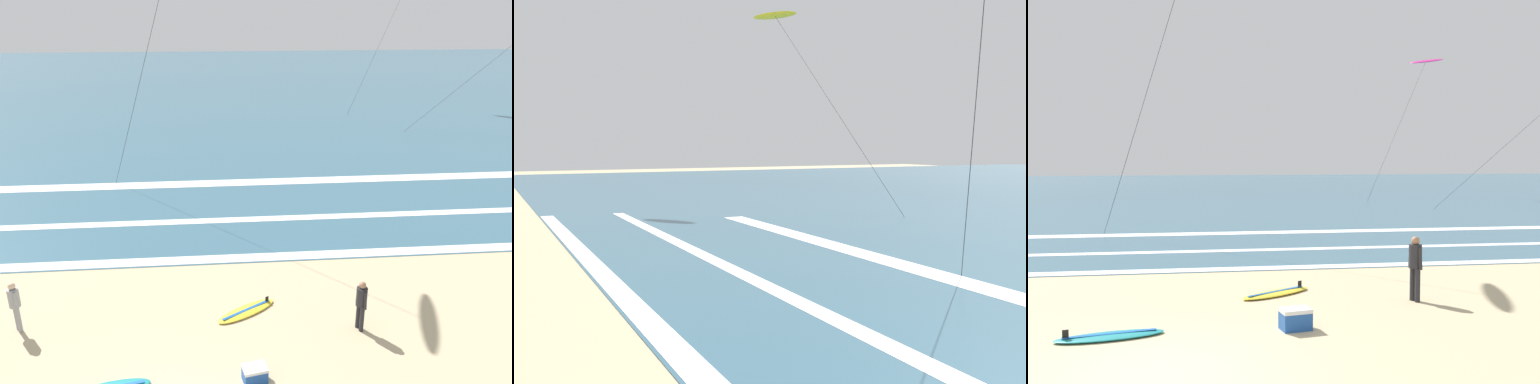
# 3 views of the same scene
# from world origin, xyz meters

# --- Properties ---
(wave_foam_shoreline) EXTENTS (44.95, 0.62, 0.01)m
(wave_foam_shoreline) POSITION_xyz_m (-1.26, 8.76, 0.01)
(wave_foam_shoreline) COLOR white
(wave_foam_shoreline) RESTS_ON ocean_surface
(wave_foam_mid_break) EXTENTS (45.81, 0.56, 0.01)m
(wave_foam_mid_break) POSITION_xyz_m (-0.37, 12.37, 0.01)
(wave_foam_mid_break) COLOR white
(wave_foam_mid_break) RESTS_ON ocean_surface
(kite_yellow_low_near) EXTENTS (12.15, 3.36, 12.36)m
(kite_yellow_low_near) POSITION_xyz_m (-25.44, 23.20, 12.05)
(kite_yellow_low_near) COLOR yellow
(kite_yellow_low_near) RESTS_ON ground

